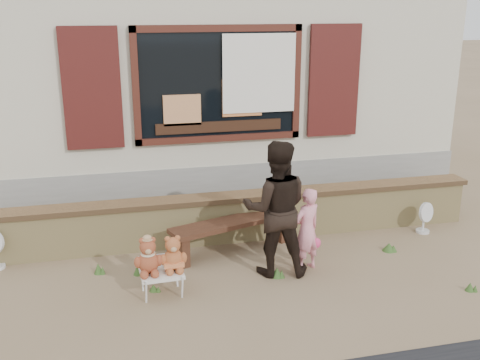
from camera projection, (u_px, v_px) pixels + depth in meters
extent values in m
plane|color=brown|center=(251.00, 270.00, 7.01)|extent=(80.00, 80.00, 0.00)
cube|color=#B5AA93|center=(192.00, 47.00, 10.46)|extent=(8.00, 5.00, 3.20)
cube|color=gray|center=(194.00, 151.00, 11.06)|extent=(8.04, 5.04, 0.80)
cube|color=black|center=(218.00, 84.00, 8.22)|extent=(2.30, 0.04, 1.50)
cube|color=#441B13|center=(218.00, 28.00, 7.96)|extent=(2.50, 0.08, 0.10)
cube|color=#441B13|center=(219.00, 138.00, 8.44)|extent=(2.50, 0.08, 0.10)
cube|color=#441B13|center=(136.00, 87.00, 7.94)|extent=(0.10, 0.08, 1.70)
cube|color=#441B13|center=(296.00, 82.00, 8.47)|extent=(0.10, 0.08, 1.70)
cube|color=#340E0E|center=(92.00, 89.00, 7.79)|extent=(0.80, 0.07, 1.70)
cube|color=#340E0E|center=(334.00, 81.00, 8.59)|extent=(0.80, 0.07, 1.70)
cube|color=white|center=(259.00, 74.00, 8.24)|extent=(1.10, 0.02, 1.15)
cube|color=black|center=(219.00, 126.00, 8.38)|extent=(1.90, 0.06, 0.16)
cube|color=tan|center=(182.00, 110.00, 8.18)|extent=(0.55, 0.06, 0.45)
cube|color=#E08447|center=(242.00, 97.00, 8.33)|extent=(0.60, 0.06, 0.55)
cube|color=tan|center=(233.00, 219.00, 7.85)|extent=(7.00, 0.30, 0.60)
cube|color=brown|center=(233.00, 197.00, 7.75)|extent=(7.10, 0.36, 0.07)
cube|color=#391F13|center=(232.00, 222.00, 7.44)|extent=(1.75, 0.87, 0.06)
cube|color=#391F13|center=(181.00, 250.00, 7.14)|extent=(0.20, 0.34, 0.37)
cube|color=#391F13|center=(278.00, 227.00, 7.88)|extent=(0.20, 0.34, 0.37)
cube|color=silver|center=(161.00, 272.00, 6.35)|extent=(0.49, 0.44, 0.04)
cylinder|color=silver|center=(146.00, 294.00, 6.18)|extent=(0.02, 0.02, 0.26)
cylinder|color=silver|center=(182.00, 289.00, 6.28)|extent=(0.02, 0.02, 0.26)
cylinder|color=silver|center=(142.00, 279.00, 6.51)|extent=(0.02, 0.02, 0.26)
cylinder|color=silver|center=(177.00, 275.00, 6.62)|extent=(0.02, 0.02, 0.26)
imported|color=pink|center=(307.00, 230.00, 6.89)|extent=(0.46, 0.39, 1.06)
imported|color=black|center=(276.00, 209.00, 6.72)|extent=(0.93, 0.79, 1.67)
cylinder|color=silver|center=(422.00, 231.00, 8.17)|extent=(0.20, 0.20, 0.04)
cylinder|color=silver|center=(423.00, 223.00, 8.13)|extent=(0.03, 0.03, 0.25)
cylinder|color=silver|center=(425.00, 212.00, 8.08)|extent=(0.30, 0.20, 0.29)
cone|color=#355622|center=(98.00, 268.00, 6.91)|extent=(0.11, 0.11, 0.14)
cone|color=#355622|center=(470.00, 287.00, 6.49)|extent=(0.11, 0.11, 0.10)
cone|color=#355622|center=(389.00, 247.00, 7.54)|extent=(0.18, 0.18, 0.11)
cone|color=#355622|center=(138.00, 269.00, 6.88)|extent=(0.11, 0.11, 0.14)
cone|color=#355622|center=(154.00, 288.00, 6.49)|extent=(0.10, 0.10, 0.08)
cone|color=#355622|center=(277.00, 272.00, 6.82)|extent=(0.14, 0.14, 0.12)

